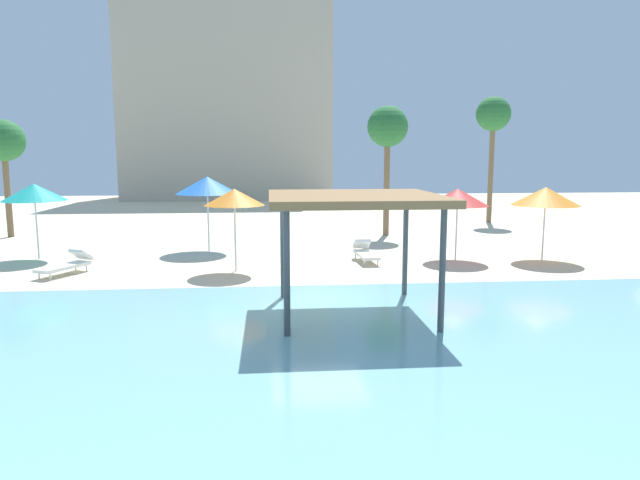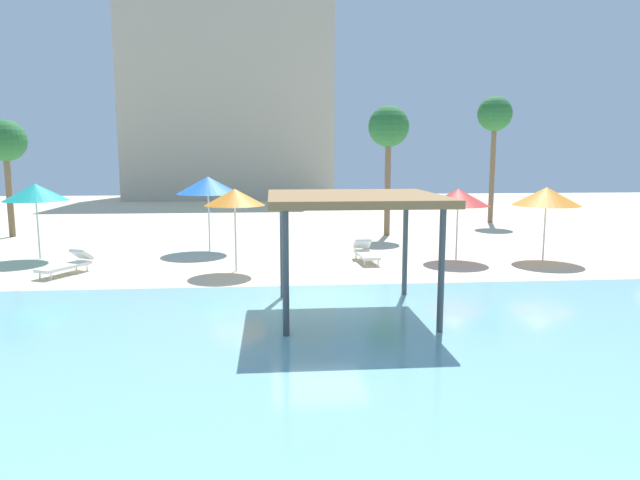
{
  "view_description": "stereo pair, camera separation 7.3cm",
  "coord_description": "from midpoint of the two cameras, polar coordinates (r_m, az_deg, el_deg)",
  "views": [
    {
      "loc": [
        -1.27,
        -14.59,
        3.82
      ],
      "look_at": [
        0.22,
        2.0,
        1.3
      ],
      "focal_mm": 31.81,
      "sensor_mm": 36.0,
      "label": 1
    },
    {
      "loc": [
        -1.2,
        -14.59,
        3.82
      ],
      "look_at": [
        0.22,
        2.0,
        1.3
      ],
      "focal_mm": 31.81,
      "sensor_mm": 36.0,
      "label": 2
    }
  ],
  "objects": [
    {
      "name": "beach_umbrella_blue_4",
      "position": [
        22.85,
        -11.37,
        5.42
      ],
      "size": [
        2.48,
        2.48,
        2.96
      ],
      "color": "silver",
      "rests_on": "ground"
    },
    {
      "name": "beach_umbrella_red_3",
      "position": [
        21.11,
        13.57,
        4.21
      ],
      "size": [
        2.24,
        2.24,
        2.6
      ],
      "color": "silver",
      "rests_on": "ground"
    },
    {
      "name": "hotel_block_0",
      "position": [
        52.32,
        -9.17,
        13.19
      ],
      "size": [
        17.51,
        9.52,
        16.21
      ],
      "primitive_type": "cube",
      "color": "#B2A893",
      "rests_on": "ground"
    },
    {
      "name": "lounge_chair_0",
      "position": [
        20.48,
        4.47,
        -1.23
      ],
      "size": [
        0.72,
        1.93,
        0.74
      ],
      "rotation": [
        0.0,
        0.0,
        -1.51
      ],
      "color": "white",
      "rests_on": "ground"
    },
    {
      "name": "beach_umbrella_orange_1",
      "position": [
        18.67,
        -8.72,
        4.28
      ],
      "size": [
        1.97,
        1.97,
        2.72
      ],
      "color": "silver",
      "rests_on": "ground"
    },
    {
      "name": "ground_plane",
      "position": [
        15.13,
        -0.28,
        -6.02
      ],
      "size": [
        80.0,
        80.0,
        0.0
      ],
      "primitive_type": "plane",
      "color": "beige"
    },
    {
      "name": "shade_pavilion",
      "position": [
        13.35,
        3.32,
        3.8
      ],
      "size": [
        4.0,
        4.0,
        2.89
      ],
      "color": "#42474C",
      "rests_on": "ground"
    },
    {
      "name": "palm_tree_1",
      "position": [
        27.0,
        6.74,
        10.98
      ],
      "size": [
        1.9,
        1.9,
        6.06
      ],
      "color": "brown",
      "rests_on": "ground"
    },
    {
      "name": "palm_tree_0",
      "position": [
        33.43,
        16.98,
        11.71
      ],
      "size": [
        1.9,
        1.9,
        6.99
      ],
      "color": "brown",
      "rests_on": "ground"
    },
    {
      "name": "beach_umbrella_teal_0",
      "position": [
        23.11,
        -26.89,
        4.3
      ],
      "size": [
        2.27,
        2.27,
        2.78
      ],
      "color": "silver",
      "rests_on": "ground"
    },
    {
      "name": "palm_tree_2",
      "position": [
        29.99,
        -29.3,
        8.52
      ],
      "size": [
        1.9,
        1.9,
        5.4
      ],
      "color": "brown",
      "rests_on": "ground"
    },
    {
      "name": "lounge_chair_2",
      "position": [
        19.98,
        -24.17,
        -2.22
      ],
      "size": [
        1.42,
        1.95,
        0.74
      ],
      "rotation": [
        0.0,
        0.0,
        -2.06
      ],
      "color": "white",
      "rests_on": "ground"
    },
    {
      "name": "beach_umbrella_orange_6",
      "position": [
        22.0,
        21.66,
        4.11
      ],
      "size": [
        2.39,
        2.39,
        2.66
      ],
      "color": "silver",
      "rests_on": "ground"
    },
    {
      "name": "lagoon_water",
      "position": [
        10.16,
        2.29,
        -13.37
      ],
      "size": [
        44.0,
        13.5,
        0.04
      ],
      "primitive_type": "cube",
      "color": "#7AB7C1",
      "rests_on": "ground"
    }
  ]
}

